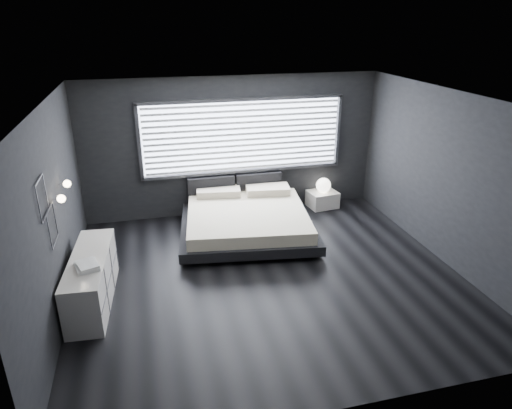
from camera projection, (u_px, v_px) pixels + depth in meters
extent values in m
plane|color=black|center=(269.00, 276.00, 7.29)|extent=(6.00, 6.00, 0.00)
plane|color=white|center=(271.00, 99.00, 6.21)|extent=(6.00, 6.00, 0.00)
cube|color=black|center=(233.00, 147.00, 9.21)|extent=(6.00, 0.04, 2.80)
cube|color=black|center=(349.00, 298.00, 4.29)|extent=(6.00, 0.04, 2.80)
cube|color=black|center=(54.00, 215.00, 6.08)|extent=(0.04, 5.50, 2.80)
cube|color=black|center=(447.00, 179.00, 7.42)|extent=(0.04, 5.50, 2.80)
cube|color=white|center=(243.00, 136.00, 9.16)|extent=(4.00, 0.02, 1.38)
cube|color=#47474C|center=(139.00, 143.00, 8.68)|extent=(0.06, 0.08, 1.48)
cube|color=#47474C|center=(338.00, 131.00, 9.59)|extent=(0.06, 0.08, 1.48)
cube|color=#47474C|center=(243.00, 100.00, 8.85)|extent=(4.14, 0.08, 0.06)
cube|color=#47474C|center=(244.00, 171.00, 9.41)|extent=(4.14, 0.08, 0.06)
cube|color=silver|center=(244.00, 137.00, 9.11)|extent=(3.94, 0.03, 1.32)
cube|color=black|center=(211.00, 189.00, 9.32)|extent=(0.96, 0.16, 0.52)
cube|color=black|center=(259.00, 185.00, 9.55)|extent=(0.96, 0.16, 0.52)
cylinder|color=silver|center=(56.00, 199.00, 6.06)|extent=(0.10, 0.02, 0.02)
sphere|color=#FFE5B7|center=(61.00, 199.00, 6.08)|extent=(0.11, 0.11, 0.11)
cylinder|color=silver|center=(62.00, 184.00, 6.60)|extent=(0.10, 0.02, 0.02)
sphere|color=#FFE5B7|center=(67.00, 184.00, 6.61)|extent=(0.11, 0.11, 0.11)
cube|color=#47474C|center=(39.00, 180.00, 5.33)|extent=(0.01, 0.46, 0.02)
cube|color=#47474C|center=(46.00, 216.00, 5.51)|extent=(0.01, 0.46, 0.02)
cube|color=#47474C|center=(45.00, 191.00, 5.63)|extent=(0.01, 0.02, 0.46)
cube|color=#47474C|center=(39.00, 205.00, 5.21)|extent=(0.01, 0.02, 0.46)
cube|color=#47474C|center=(49.00, 209.00, 5.74)|extent=(0.01, 0.46, 0.02)
cube|color=#47474C|center=(55.00, 241.00, 5.91)|extent=(0.01, 0.46, 0.02)
cube|color=#47474C|center=(55.00, 218.00, 6.03)|extent=(0.01, 0.02, 0.46)
cube|color=#47474C|center=(49.00, 233.00, 5.62)|extent=(0.01, 0.02, 0.46)
cube|color=black|center=(190.00, 260.00, 7.69)|extent=(0.15, 0.15, 0.09)
cube|color=black|center=(313.00, 253.00, 7.90)|extent=(0.15, 0.15, 0.09)
cube|color=black|center=(192.00, 215.00, 9.43)|extent=(0.15, 0.15, 0.09)
cube|color=black|center=(293.00, 210.00, 9.64)|extent=(0.15, 0.15, 0.09)
cube|color=black|center=(247.00, 226.00, 8.61)|extent=(2.75, 2.65, 0.18)
cube|color=beige|center=(247.00, 216.00, 8.53)|extent=(2.46, 2.46, 0.22)
cube|color=beige|center=(218.00, 191.00, 9.21)|extent=(0.93, 0.58, 0.14)
cube|color=beige|center=(268.00, 190.00, 9.31)|extent=(0.93, 0.58, 0.14)
cube|color=white|center=(322.00, 199.00, 9.88)|extent=(0.65, 0.57, 0.34)
sphere|color=white|center=(323.00, 185.00, 9.73)|extent=(0.31, 0.31, 0.31)
cube|color=white|center=(92.00, 279.00, 6.54)|extent=(0.63, 1.84, 0.72)
cube|color=#47474C|center=(110.00, 277.00, 6.58)|extent=(0.14, 1.78, 0.70)
cube|color=white|center=(87.00, 266.00, 6.12)|extent=(0.37, 0.43, 0.04)
cube|color=white|center=(87.00, 264.00, 6.09)|extent=(0.34, 0.39, 0.03)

